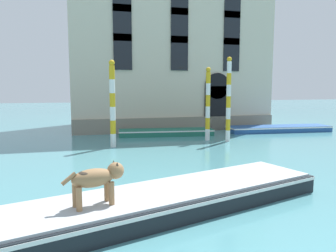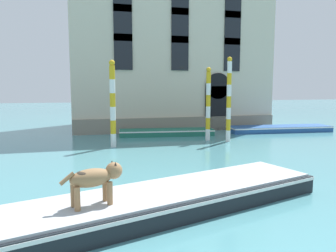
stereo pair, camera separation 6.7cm
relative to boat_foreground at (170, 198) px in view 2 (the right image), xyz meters
name	(u,v)px [view 2 (the right image)]	position (x,y,z in m)	size (l,w,h in m)	color
palazzo_left	(168,40)	(4.06, 15.95, 5.95)	(13.42, 6.13, 12.48)	beige
boat_foreground	(170,198)	(0.00, 0.00, 0.00)	(8.41, 4.20, 0.52)	black
dog_on_deck	(96,178)	(-1.73, -0.65, 0.81)	(1.27, 0.63, 0.87)	#997047
boat_moored_near_palazzo	(167,132)	(2.83, 11.52, -0.08)	(5.73, 1.99, 0.37)	#1E6651
boat_moored_far	(279,129)	(10.31, 11.28, -0.08)	(6.81, 2.11, 0.37)	#234C8C
mooring_pole_0	(113,104)	(-0.58, 8.53, 1.83)	(0.28, 0.28, 4.17)	white
mooring_pole_1	(208,104)	(4.57, 9.24, 1.71)	(0.26, 0.26, 3.94)	white
mooring_pole_2	(229,99)	(5.47, 8.60, 1.97)	(0.25, 0.25, 4.44)	white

